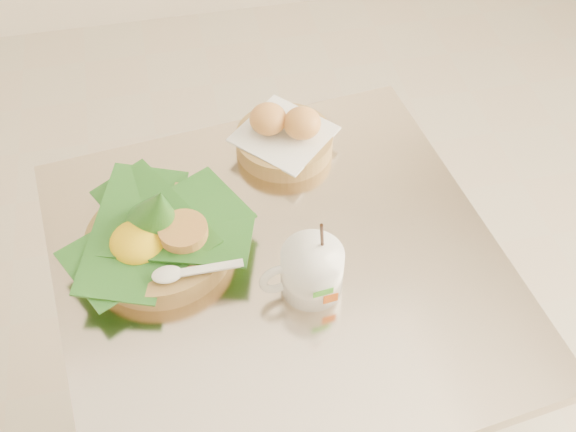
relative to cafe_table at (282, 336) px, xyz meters
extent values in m
cylinder|color=gray|center=(0.00, 0.00, -0.16)|extent=(0.07, 0.07, 0.69)
cube|color=beige|center=(0.00, 0.00, 0.21)|extent=(0.78, 0.78, 0.03)
cylinder|color=tan|center=(-0.18, 0.07, 0.24)|extent=(0.23, 0.23, 0.04)
cone|color=#1B5C1A|center=(-0.18, 0.08, 0.31)|extent=(0.14, 0.14, 0.12)
ellipsoid|color=yellow|center=(-0.22, 0.06, 0.26)|extent=(0.09, 0.09, 0.05)
cylinder|color=#CC9347|center=(-0.14, 0.05, 0.27)|extent=(0.08, 0.08, 0.02)
cylinder|color=tan|center=(0.06, 0.26, 0.24)|extent=(0.18, 0.18, 0.04)
cube|color=white|center=(0.06, 0.26, 0.26)|extent=(0.21, 0.21, 0.01)
ellipsoid|color=#BA6D2B|center=(0.03, 0.27, 0.29)|extent=(0.07, 0.07, 0.05)
ellipsoid|color=#BA6D2B|center=(0.09, 0.25, 0.29)|extent=(0.07, 0.07, 0.05)
cylinder|color=white|center=(0.04, -0.05, 0.26)|extent=(0.10, 0.10, 0.08)
torus|color=white|center=(-0.02, -0.06, 0.26)|extent=(0.06, 0.02, 0.06)
cylinder|color=#3E2411|center=(0.04, -0.05, 0.30)|extent=(0.09, 0.09, 0.01)
cylinder|color=black|center=(0.05, -0.04, 0.33)|extent=(0.02, 0.05, 0.12)
cube|color=green|center=(0.04, -0.10, 0.27)|extent=(0.03, 0.00, 0.01)
cube|color=orange|center=(0.06, -0.10, 0.25)|extent=(0.02, 0.00, 0.02)
camera|label=1|loc=(-0.13, -0.68, 1.15)|focal=45.00mm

